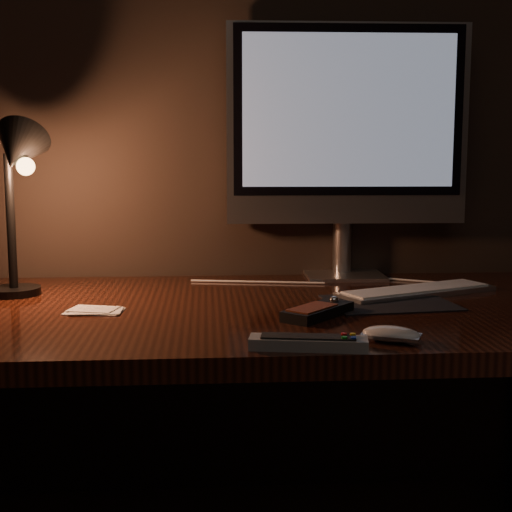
{
  "coord_description": "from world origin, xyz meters",
  "views": [
    {
      "loc": [
        -0.08,
        0.44,
        1.05
      ],
      "look_at": [
        0.01,
        1.73,
        0.87
      ],
      "focal_mm": 50.0,
      "sensor_mm": 36.0,
      "label": 1
    }
  ],
  "objects": [
    {
      "name": "desk_lamp",
      "position": [
        -0.48,
        1.97,
        1.01
      ],
      "size": [
        0.17,
        0.2,
        0.38
      ],
      "rotation": [
        0.0,
        0.0,
        0.29
      ],
      "color": "black",
      "rests_on": "desk"
    },
    {
      "name": "tv_remote",
      "position": [
        0.08,
        1.52,
        0.76
      ],
      "size": [
        0.19,
        0.08,
        0.02
      ],
      "rotation": [
        0.0,
        0.0,
        -0.17
      ],
      "color": "gray",
      "rests_on": "desk"
    },
    {
      "name": "desk",
      "position": [
        0.0,
        1.93,
        0.62
      ],
      "size": [
        1.6,
        0.75,
        0.75
      ],
      "color": "#33140B",
      "rests_on": "ground"
    },
    {
      "name": "papers",
      "position": [
        -0.3,
        1.82,
        0.75
      ],
      "size": [
        0.12,
        0.09,
        0.01
      ],
      "primitive_type": "cube",
      "rotation": [
        0.0,
        0.0,
        -0.15
      ],
      "color": "white",
      "rests_on": "desk"
    },
    {
      "name": "keyboard",
      "position": [
        0.38,
        1.96,
        0.76
      ],
      "size": [
        0.38,
        0.24,
        0.01
      ],
      "primitive_type": "cube",
      "rotation": [
        0.0,
        0.0,
        0.41
      ],
      "color": "silver",
      "rests_on": "desk"
    },
    {
      "name": "media_remote",
      "position": [
        0.13,
        1.74,
        0.76
      ],
      "size": [
        0.16,
        0.16,
        0.03
      ],
      "rotation": [
        0.0,
        0.0,
        0.84
      ],
      "color": "black",
      "rests_on": "desk"
    },
    {
      "name": "cable",
      "position": [
        0.2,
        2.11,
        0.75
      ],
      "size": [
        0.58,
        0.24,
        0.01
      ],
      "primitive_type": "cylinder",
      "rotation": [
        0.0,
        1.57,
        -0.39
      ],
      "color": "white",
      "rests_on": "desk"
    },
    {
      "name": "mouse",
      "position": [
        0.22,
        1.56,
        0.76
      ],
      "size": [
        0.11,
        0.08,
        0.02
      ],
      "primitive_type": "ellipsoid",
      "rotation": [
        0.0,
        0.0,
        -0.43
      ],
      "color": "white",
      "rests_on": "desk"
    },
    {
      "name": "mousepad",
      "position": [
        0.29,
        1.86,
        0.75
      ],
      "size": [
        0.27,
        0.23,
        0.0
      ],
      "primitive_type": "cube",
      "rotation": [
        0.0,
        0.0,
        0.11
      ],
      "color": "black",
      "rests_on": "desk"
    },
    {
      "name": "monitor",
      "position": [
        0.26,
        2.18,
        1.12
      ],
      "size": [
        0.59,
        0.18,
        0.62
      ],
      "rotation": [
        0.0,
        0.0,
        -0.03
      ],
      "color": "silver",
      "rests_on": "desk"
    }
  ]
}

